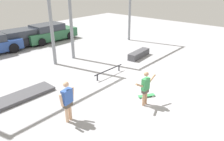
{
  "coord_description": "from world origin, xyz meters",
  "views": [
    {
      "loc": [
        -8.07,
        -5.08,
        4.87
      ],
      "look_at": [
        -0.47,
        1.41,
        0.68
      ],
      "focal_mm": 35.0,
      "sensor_mm": 36.0,
      "label": 1
    }
  ],
  "objects_px": {
    "grind_rail": "(109,71)",
    "bystander": "(67,100)",
    "grind_box": "(139,54)",
    "parked_car_green": "(49,33)",
    "parked_car_black": "(22,38)",
    "skateboarder": "(145,87)",
    "manual_pad": "(17,98)",
    "skateboard": "(146,96)"
  },
  "relations": [
    {
      "from": "grind_rail",
      "to": "bystander",
      "type": "bearing_deg",
      "value": -158.57
    },
    {
      "from": "grind_box",
      "to": "grind_rail",
      "type": "distance_m",
      "value": 3.62
    },
    {
      "from": "grind_rail",
      "to": "parked_car_green",
      "type": "relative_size",
      "value": 0.47
    },
    {
      "from": "parked_car_black",
      "to": "bystander",
      "type": "height_order",
      "value": "bystander"
    },
    {
      "from": "skateboarder",
      "to": "parked_car_green",
      "type": "bearing_deg",
      "value": 77.12
    },
    {
      "from": "manual_pad",
      "to": "grind_rail",
      "type": "height_order",
      "value": "grind_rail"
    },
    {
      "from": "parked_car_black",
      "to": "grind_rail",
      "type": "bearing_deg",
      "value": -84.79
    },
    {
      "from": "parked_car_black",
      "to": "parked_car_green",
      "type": "xyz_separation_m",
      "value": [
        2.32,
        -0.3,
        0.07
      ]
    },
    {
      "from": "skateboarder",
      "to": "grind_box",
      "type": "relative_size",
      "value": 0.74
    },
    {
      "from": "grind_box",
      "to": "manual_pad",
      "type": "height_order",
      "value": "grind_box"
    },
    {
      "from": "skateboard",
      "to": "grind_box",
      "type": "bearing_deg",
      "value": 70.7
    },
    {
      "from": "parked_car_black",
      "to": "skateboarder",
      "type": "bearing_deg",
      "value": -91.01
    },
    {
      "from": "parked_car_black",
      "to": "bystander",
      "type": "bearing_deg",
      "value": -106.0
    },
    {
      "from": "skateboard",
      "to": "manual_pad",
      "type": "bearing_deg",
      "value": 165.97
    },
    {
      "from": "skateboarder",
      "to": "skateboard",
      "type": "distance_m",
      "value": 1.03
    },
    {
      "from": "skateboard",
      "to": "parked_car_green",
      "type": "relative_size",
      "value": 0.17
    },
    {
      "from": "grind_rail",
      "to": "parked_car_green",
      "type": "xyz_separation_m",
      "value": [
        2.22,
        8.63,
        0.41
      ]
    },
    {
      "from": "bystander",
      "to": "parked_car_green",
      "type": "bearing_deg",
      "value": -130.3
    },
    {
      "from": "grind_rail",
      "to": "bystander",
      "type": "height_order",
      "value": "bystander"
    },
    {
      "from": "grind_box",
      "to": "bystander",
      "type": "distance_m",
      "value": 7.94
    },
    {
      "from": "skateboarder",
      "to": "grind_rail",
      "type": "relative_size",
      "value": 0.7
    },
    {
      "from": "skateboard",
      "to": "manual_pad",
      "type": "distance_m",
      "value": 5.68
    },
    {
      "from": "skateboard",
      "to": "grind_box",
      "type": "relative_size",
      "value": 0.38
    },
    {
      "from": "grind_box",
      "to": "parked_car_green",
      "type": "distance_m",
      "value": 8.3
    },
    {
      "from": "skateboarder",
      "to": "parked_car_green",
      "type": "xyz_separation_m",
      "value": [
        3.5,
        11.74,
        -0.14
      ]
    },
    {
      "from": "skateboard",
      "to": "grind_rail",
      "type": "bearing_deg",
      "value": 109.9
    },
    {
      "from": "manual_pad",
      "to": "parked_car_black",
      "type": "distance_m",
      "value": 8.82
    },
    {
      "from": "skateboarder",
      "to": "grind_box",
      "type": "xyz_separation_m",
      "value": [
        4.87,
        3.57,
        -0.62
      ]
    },
    {
      "from": "skateboarder",
      "to": "parked_car_black",
      "type": "relative_size",
      "value": 0.33
    },
    {
      "from": "parked_car_green",
      "to": "parked_car_black",
      "type": "bearing_deg",
      "value": 172.35
    },
    {
      "from": "parked_car_black",
      "to": "bystander",
      "type": "distance_m",
      "value": 11.24
    },
    {
      "from": "grind_box",
      "to": "skateboarder",
      "type": "bearing_deg",
      "value": -143.74
    },
    {
      "from": "skateboard",
      "to": "bystander",
      "type": "xyz_separation_m",
      "value": [
        -3.39,
        1.24,
        0.81
      ]
    },
    {
      "from": "bystander",
      "to": "skateboarder",
      "type": "bearing_deg",
      "value": 142.37
    },
    {
      "from": "manual_pad",
      "to": "parked_car_green",
      "type": "bearing_deg",
      "value": 47.22
    },
    {
      "from": "manual_pad",
      "to": "parked_car_green",
      "type": "relative_size",
      "value": 0.72
    },
    {
      "from": "grind_box",
      "to": "parked_car_black",
      "type": "relative_size",
      "value": 0.44
    },
    {
      "from": "manual_pad",
      "to": "parked_car_black",
      "type": "bearing_deg",
      "value": 59.73
    },
    {
      "from": "bystander",
      "to": "parked_car_black",
      "type": "bearing_deg",
      "value": -119.35
    },
    {
      "from": "skateboarder",
      "to": "parked_car_green",
      "type": "height_order",
      "value": "skateboarder"
    },
    {
      "from": "skateboarder",
      "to": "grind_rail",
      "type": "xyz_separation_m",
      "value": [
        1.28,
        3.12,
        -0.55
      ]
    },
    {
      "from": "manual_pad",
      "to": "skateboarder",
      "type": "bearing_deg",
      "value": -53.79
    }
  ]
}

